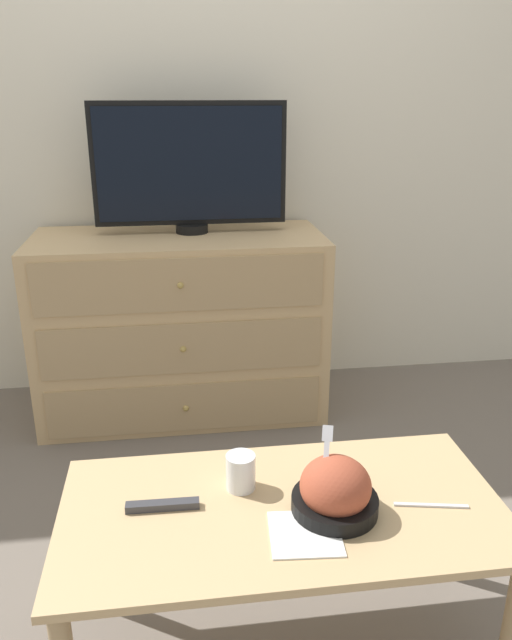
% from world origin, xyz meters
% --- Properties ---
extents(ground_plane, '(12.00, 12.00, 0.00)m').
position_xyz_m(ground_plane, '(0.00, 0.00, 0.00)').
color(ground_plane, '#70665B').
extents(wall_back, '(12.00, 0.05, 2.60)m').
position_xyz_m(wall_back, '(0.00, 0.03, 1.30)').
color(wall_back, silver).
rests_on(wall_back, ground_plane).
extents(dresser, '(1.17, 0.53, 0.77)m').
position_xyz_m(dresser, '(-0.08, -0.29, 0.38)').
color(dresser, tan).
rests_on(dresser, ground_plane).
extents(tv, '(0.77, 0.13, 0.51)m').
position_xyz_m(tv, '(-0.02, -0.23, 1.03)').
color(tv, black).
rests_on(tv, dresser).
extents(coffee_table, '(1.01, 0.51, 0.43)m').
position_xyz_m(coffee_table, '(0.12, -1.60, 0.37)').
color(coffee_table, tan).
rests_on(coffee_table, ground_plane).
extents(takeout_bowl, '(0.19, 0.19, 0.18)m').
position_xyz_m(takeout_bowl, '(0.23, -1.64, 0.48)').
color(takeout_bowl, black).
rests_on(takeout_bowl, coffee_table).
extents(drink_cup, '(0.07, 0.07, 0.09)m').
position_xyz_m(drink_cup, '(0.03, -1.52, 0.46)').
color(drink_cup, white).
rests_on(drink_cup, coffee_table).
extents(napkin, '(0.16, 0.16, 0.00)m').
position_xyz_m(napkin, '(0.15, -1.70, 0.43)').
color(napkin, white).
rests_on(napkin, coffee_table).
extents(knife, '(0.17, 0.04, 0.01)m').
position_xyz_m(knife, '(0.45, -1.65, 0.43)').
color(knife, silver).
rests_on(knife, coffee_table).
extents(remote_control, '(0.17, 0.03, 0.02)m').
position_xyz_m(remote_control, '(-0.15, -1.58, 0.44)').
color(remote_control, '#38383D').
rests_on(remote_control, coffee_table).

